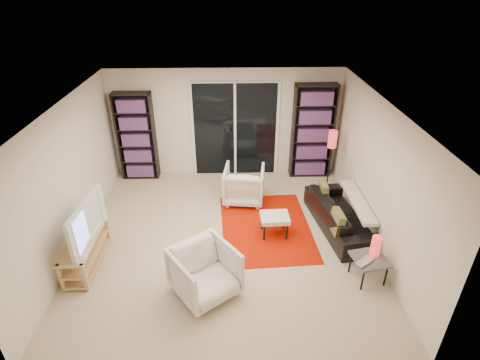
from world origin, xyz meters
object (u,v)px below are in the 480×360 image
object	(u,v)px
bookshelf_right	(313,132)
tv_stand	(86,251)
bookshelf_left	(137,137)
sofa	(341,215)
side_table	(370,261)
armchair_front	(205,272)
floor_lamp	(332,146)
armchair_back	(244,184)
ottoman	(275,218)

from	to	relation	value
bookshelf_right	tv_stand	distance (m)	5.12
bookshelf_left	tv_stand	distance (m)	3.04
sofa	side_table	bearing A→B (deg)	174.45
armchair_front	side_table	size ratio (longest dim) A/B	1.50
floor_lamp	armchair_front	bearing A→B (deg)	-129.79
bookshelf_right	tv_stand	world-z (taller)	bookshelf_right
side_table	floor_lamp	bearing A→B (deg)	89.55
armchair_back	bookshelf_left	bearing A→B (deg)	-18.01
tv_stand	armchair_back	bearing A→B (deg)	35.90
bookshelf_right	sofa	world-z (taller)	bookshelf_right
bookshelf_left	armchair_back	xyz separation A→B (m)	(2.31, -1.09, -0.61)
bookshelf_left	bookshelf_right	bearing A→B (deg)	-0.00
armchair_back	armchair_front	xyz separation A→B (m)	(-0.65, -2.52, 0.02)
tv_stand	ottoman	bearing A→B (deg)	12.74
bookshelf_right	armchair_front	world-z (taller)	bookshelf_right
ottoman	floor_lamp	bearing A→B (deg)	50.63
bookshelf_right	side_table	xyz separation A→B (m)	(0.25, -3.39, -0.70)
bookshelf_left	floor_lamp	xyz separation A→B (m)	(4.12, -0.65, 0.03)
bookshelf_left	ottoman	size ratio (longest dim) A/B	3.81
armchair_back	floor_lamp	bearing A→B (deg)	-159.14
bookshelf_right	ottoman	world-z (taller)	bookshelf_right
armchair_back	side_table	world-z (taller)	armchair_back
bookshelf_left	armchair_front	world-z (taller)	bookshelf_left
sofa	side_table	world-z (taller)	sofa
bookshelf_right	ottoman	bearing A→B (deg)	-114.95
bookshelf_left	tv_stand	world-z (taller)	bookshelf_left
side_table	sofa	bearing A→B (deg)	93.35
bookshelf_left	floor_lamp	size ratio (longest dim) A/B	1.47
armchair_back	sofa	bearing A→B (deg)	157.11
bookshelf_left	armchair_front	bearing A→B (deg)	-65.31
armchair_front	floor_lamp	distance (m)	3.90
sofa	armchair_back	size ratio (longest dim) A/B	2.33
bookshelf_left	floor_lamp	bearing A→B (deg)	-8.91
bookshelf_left	armchair_front	xyz separation A→B (m)	(1.66, -3.60, -0.59)
armchair_back	armchair_front	world-z (taller)	armchair_front
bookshelf_left	side_table	distance (m)	5.36
bookshelf_left	ottoman	distance (m)	3.65
tv_stand	side_table	size ratio (longest dim) A/B	2.22
sofa	ottoman	bearing A→B (deg)	89.12
bookshelf_right	side_table	distance (m)	3.47
bookshelf_right	floor_lamp	world-z (taller)	bookshelf_right
armchair_back	floor_lamp	size ratio (longest dim) A/B	0.61
bookshelf_right	tv_stand	bearing A→B (deg)	-144.38
sofa	armchair_front	world-z (taller)	armchair_front
tv_stand	ottoman	xyz separation A→B (m)	(3.06, 0.69, 0.08)
floor_lamp	armchair_back	bearing A→B (deg)	-166.36
bookshelf_right	floor_lamp	bearing A→B (deg)	-67.32
ottoman	side_table	size ratio (longest dim) A/B	0.91
bookshelf_left	sofa	distance (m)	4.58
sofa	side_table	xyz separation A→B (m)	(0.08, -1.31, 0.08)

